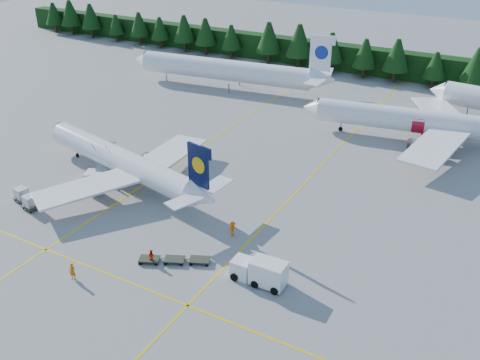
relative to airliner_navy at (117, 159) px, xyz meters
The scene contains 15 objects.
ground 22.32m from the airliner_navy, 33.48° to the right, with size 320.00×320.00×0.00m, color gray.
taxi_stripe_a 9.50m from the airliner_navy, 60.38° to the left, with size 0.25×120.00×0.01m, color yellow.
taxi_stripe_b 25.84m from the airliner_navy, 17.71° to the left, with size 0.25×120.00×0.01m, color yellow.
taxi_stripe_cross 26.09m from the airliner_navy, 44.62° to the right, with size 80.00×0.25×0.01m, color yellow.
treeline_hedge 72.20m from the airliner_navy, 75.20° to the left, with size 220.00×4.00×6.00m, color black.
airliner_navy is the anchor object (origin of this frame).
airliner_red 48.97m from the airliner_navy, 45.78° to the left, with size 39.79×32.49×11.63m.
airliner_far_left 44.77m from the airliner_navy, 101.99° to the left, with size 44.82×9.24×13.05m.
airstairs 3.35m from the airliner_navy, 146.17° to the right, with size 5.27×6.92×4.09m.
service_truck 31.08m from the airliner_navy, 21.30° to the right, with size 6.05×2.35×2.90m.
dolly_train 23.13m from the airliner_navy, 34.05° to the right, with size 7.69×4.87×0.13m.
uld_pair 13.46m from the airliner_navy, 115.10° to the right, with size 5.02×2.88×1.66m.
crew_a 23.59m from the airliner_navy, 61.41° to the right, with size 0.73×0.48×2.00m, color orange.
crew_b 22.11m from the airliner_navy, 40.14° to the right, with size 0.84×0.65×1.72m, color #F93005.
crew_c 22.73m from the airliner_navy, 12.74° to the right, with size 0.81×0.55×1.96m, color #FF6305.
Camera 1 is at (30.97, -39.84, 36.34)m, focal length 40.00 mm.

